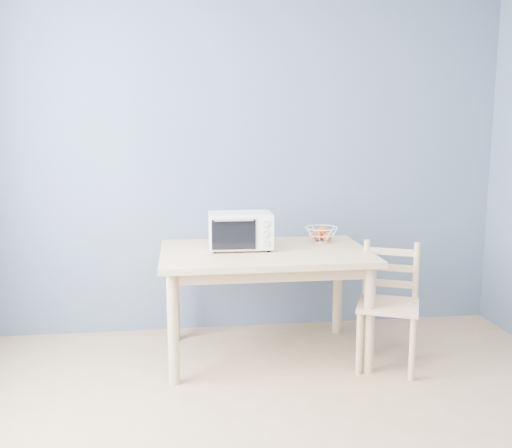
{
  "coord_description": "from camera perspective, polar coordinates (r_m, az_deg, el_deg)",
  "views": [
    {
      "loc": [
        -0.49,
        -2.1,
        1.57
      ],
      "look_at": [
        0.01,
        1.64,
        0.93
      ],
      "focal_mm": 40.0,
      "sensor_mm": 36.0,
      "label": 1
    }
  ],
  "objects": [
    {
      "name": "toaster_oven",
      "position": [
        3.87,
        -1.81,
        -0.63
      ],
      "size": [
        0.43,
        0.32,
        0.25
      ],
      "rotation": [
        0.0,
        0.0,
        -0.02
      ],
      "color": "beige",
      "rests_on": "dining_table"
    },
    {
      "name": "dining_table",
      "position": [
        3.88,
        0.89,
        -4.1
      ],
      "size": [
        1.4,
        0.9,
        0.75
      ],
      "color": "tan",
      "rests_on": "ground"
    },
    {
      "name": "fruit_basket",
      "position": [
        4.15,
        6.56,
        -0.98
      ],
      "size": [
        0.31,
        0.31,
        0.12
      ],
      "rotation": [
        0.0,
        0.0,
        -0.41
      ],
      "color": "white",
      "rests_on": "dining_table"
    },
    {
      "name": "dining_chair",
      "position": [
        3.89,
        13.11,
        -8.05
      ],
      "size": [
        0.5,
        0.5,
        0.82
      ],
      "rotation": [
        0.0,
        0.0,
        -0.41
      ],
      "color": "tan",
      "rests_on": "ground"
    },
    {
      "name": "room",
      "position": [
        2.17,
        5.53,
        2.39
      ],
      "size": [
        4.01,
        4.51,
        2.61
      ],
      "color": "tan",
      "rests_on": "ground"
    }
  ]
}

